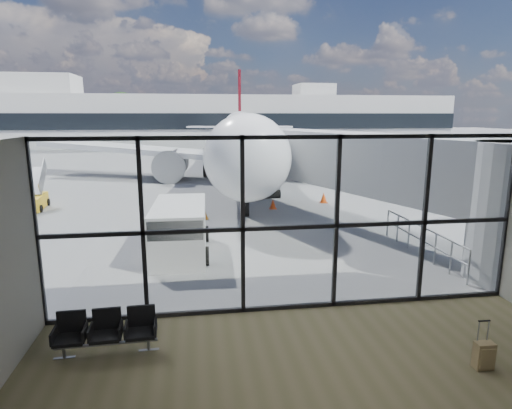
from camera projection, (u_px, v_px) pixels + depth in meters
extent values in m
plane|color=slate|center=(214.00, 158.00, 49.90)|extent=(220.00, 220.00, 0.00)
cube|color=silver|center=(352.00, 147.00, 6.37)|extent=(12.00, 8.00, 0.02)
cube|color=white|center=(290.00, 225.00, 10.71)|extent=(12.00, 0.04, 4.50)
cube|color=black|center=(289.00, 307.00, 11.16)|extent=(12.00, 0.12, 0.10)
cube|color=black|center=(290.00, 227.00, 10.72)|extent=(12.00, 0.12, 0.10)
cube|color=black|center=(292.00, 137.00, 10.25)|extent=(12.00, 0.12, 0.10)
cube|color=black|center=(36.00, 235.00, 9.86)|extent=(0.10, 0.12, 4.50)
cube|color=black|center=(143.00, 231.00, 10.20)|extent=(0.10, 0.12, 4.50)
cube|color=black|center=(243.00, 227.00, 10.54)|extent=(0.10, 0.12, 4.50)
cube|color=black|center=(336.00, 224.00, 10.87)|extent=(0.10, 0.12, 4.50)
cube|color=black|center=(424.00, 220.00, 11.21)|extent=(0.10, 0.12, 4.50)
cube|color=black|center=(507.00, 217.00, 11.55)|extent=(0.10, 0.12, 4.50)
cube|color=#9EA0A3|center=(351.00, 160.00, 18.94)|extent=(7.45, 14.81, 2.40)
cube|color=#9EA0A3|center=(266.00, 149.00, 25.34)|extent=(2.60, 2.20, 2.60)
cylinder|color=gray|center=(252.00, 184.00, 25.66)|extent=(0.20, 0.20, 1.80)
cylinder|color=gray|center=(278.00, 183.00, 25.89)|extent=(0.20, 0.20, 1.80)
cylinder|color=black|center=(265.00, 194.00, 25.91)|extent=(1.80, 0.56, 0.56)
cylinder|color=gray|center=(468.00, 267.00, 12.62)|extent=(0.06, 0.06, 1.10)
cylinder|color=gray|center=(451.00, 257.00, 13.49)|extent=(0.06, 0.06, 1.10)
cylinder|color=gray|center=(435.00, 249.00, 14.36)|extent=(0.06, 0.06, 1.10)
cylinder|color=gray|center=(421.00, 241.00, 15.24)|extent=(0.06, 0.06, 1.10)
cylinder|color=gray|center=(409.00, 234.00, 16.11)|extent=(0.06, 0.06, 1.10)
cylinder|color=gray|center=(398.00, 228.00, 16.98)|extent=(0.06, 0.06, 1.10)
cylinder|color=gray|center=(388.00, 223.00, 17.85)|extent=(0.06, 0.06, 1.10)
cylinder|color=gray|center=(422.00, 227.00, 15.13)|extent=(0.06, 5.40, 0.06)
cylinder|color=gray|center=(421.00, 240.00, 15.23)|extent=(0.06, 5.40, 0.06)
cube|color=#BBBAB6|center=(207.00, 121.00, 70.38)|extent=(80.00, 12.00, 8.00)
cube|color=black|center=(208.00, 121.00, 64.48)|extent=(80.00, 0.20, 2.40)
cube|color=#BBBAB6|center=(43.00, 85.00, 65.72)|extent=(10.00, 8.00, 3.00)
cube|color=#BBBAB6|center=(314.00, 90.00, 71.90)|extent=(6.00, 6.00, 2.00)
cylinder|color=#382619|center=(19.00, 134.00, 75.87)|extent=(0.50, 0.50, 3.42)
sphere|color=black|center=(16.00, 109.00, 75.01)|extent=(6.27, 6.27, 6.27)
cylinder|color=#382619|center=(55.00, 135.00, 76.79)|extent=(0.50, 0.50, 2.70)
sphere|color=black|center=(53.00, 117.00, 76.11)|extent=(4.95, 4.95, 4.95)
cylinder|color=#382619|center=(89.00, 134.00, 77.60)|extent=(0.50, 0.50, 3.06)
sphere|color=black|center=(88.00, 113.00, 76.84)|extent=(5.61, 5.61, 5.61)
cylinder|color=#382619|center=(123.00, 133.00, 78.42)|extent=(0.50, 0.50, 3.42)
sphere|color=black|center=(122.00, 110.00, 77.56)|extent=(6.27, 6.27, 6.27)
cube|color=gray|center=(107.00, 344.00, 9.00)|extent=(2.10, 0.15, 0.04)
cube|color=black|center=(70.00, 339.00, 8.83)|extent=(0.61, 0.57, 0.08)
cube|color=black|center=(72.00, 322.00, 9.04)|extent=(0.59, 0.09, 0.52)
cube|color=black|center=(106.00, 336.00, 8.96)|extent=(0.61, 0.57, 0.08)
cube|color=black|center=(107.00, 319.00, 9.16)|extent=(0.59, 0.09, 0.52)
cube|color=black|center=(141.00, 333.00, 9.08)|extent=(0.61, 0.57, 0.08)
cube|color=black|center=(141.00, 317.00, 9.29)|extent=(0.59, 0.09, 0.52)
cylinder|color=gray|center=(64.00, 353.00, 8.87)|extent=(0.06, 0.06, 0.24)
cylinder|color=gray|center=(149.00, 345.00, 9.17)|extent=(0.06, 0.06, 0.24)
cube|color=#8F794F|center=(484.00, 355.00, 8.47)|extent=(0.37, 0.24, 0.55)
cube|color=#8F794F|center=(488.00, 359.00, 8.35)|extent=(0.31, 0.05, 0.41)
cylinder|color=gray|center=(478.00, 331.00, 8.46)|extent=(0.02, 0.02, 0.46)
cylinder|color=gray|center=(488.00, 331.00, 8.48)|extent=(0.02, 0.02, 0.46)
cube|color=black|center=(484.00, 321.00, 8.42)|extent=(0.24, 0.04, 0.02)
cylinder|color=black|center=(474.00, 365.00, 8.61)|extent=(0.03, 0.06, 0.06)
cylinder|color=black|center=(484.00, 364.00, 8.63)|extent=(0.03, 0.06, 0.06)
cylinder|color=white|center=(242.00, 138.00, 33.90)|extent=(6.89, 31.50, 3.86)
sphere|color=white|center=(247.00, 158.00, 18.62)|extent=(3.86, 3.86, 3.86)
cone|color=white|center=(240.00, 128.00, 51.66)|extent=(4.45, 6.60, 3.86)
cube|color=black|center=(247.00, 145.00, 19.12)|extent=(2.40, 1.47, 0.52)
cube|color=white|center=(133.00, 149.00, 34.69)|extent=(15.75, 9.51, 1.23)
cylinder|color=black|center=(172.00, 165.00, 33.03)|extent=(2.52, 3.74, 2.19)
cube|color=white|center=(212.00, 127.00, 50.98)|extent=(6.03, 3.52, 0.19)
cube|color=white|center=(348.00, 148.00, 35.51)|extent=(16.03, 6.82, 1.23)
cylinder|color=black|center=(311.00, 164.00, 33.53)|extent=(2.52, 3.74, 2.19)
cube|color=white|center=(268.00, 127.00, 51.29)|extent=(5.91, 2.50, 0.19)
cube|color=#600D16|center=(239.00, 98.00, 50.96)|extent=(0.70, 3.97, 6.25)
cylinder|color=gray|center=(246.00, 202.00, 21.15)|extent=(0.21, 0.21, 1.46)
cylinder|color=black|center=(246.00, 209.00, 21.22)|extent=(0.33, 0.75, 0.73)
cylinder|color=black|center=(206.00, 171.00, 34.82)|extent=(0.56, 1.04, 1.00)
cylinder|color=black|center=(278.00, 171.00, 35.09)|extent=(0.56, 1.04, 1.00)
cube|color=silver|center=(180.00, 229.00, 15.46)|extent=(1.97, 4.27, 1.83)
cube|color=black|center=(176.00, 226.00, 13.84)|extent=(1.78, 1.15, 0.64)
cylinder|color=black|center=(150.00, 258.00, 14.14)|extent=(0.25, 0.65, 0.64)
cylinder|color=black|center=(206.00, 256.00, 14.35)|extent=(0.25, 0.65, 0.64)
cylinder|color=black|center=(159.00, 235.00, 16.82)|extent=(0.25, 0.65, 0.64)
cylinder|color=black|center=(206.00, 234.00, 17.02)|extent=(0.25, 0.65, 0.64)
cube|color=black|center=(168.00, 172.00, 33.67)|extent=(1.88, 3.13, 0.98)
cube|color=black|center=(165.00, 161.00, 34.61)|extent=(1.60, 2.61, 1.01)
cylinder|color=black|center=(160.00, 178.00, 32.61)|extent=(0.28, 0.52, 0.49)
cylinder|color=black|center=(178.00, 177.00, 33.05)|extent=(0.28, 0.52, 0.49)
cylinder|color=black|center=(158.00, 175.00, 34.42)|extent=(0.28, 0.52, 0.49)
cylinder|color=black|center=(175.00, 174.00, 34.86)|extent=(0.28, 0.52, 0.49)
cube|color=gold|center=(29.00, 202.00, 22.77)|extent=(1.68, 2.63, 0.71)
cube|color=gray|center=(31.00, 181.00, 23.24)|extent=(1.45, 2.14, 1.32)
cylinder|color=black|center=(10.00, 210.00, 21.80)|extent=(0.22, 0.41, 0.39)
cylinder|color=black|center=(40.00, 209.00, 22.14)|extent=(0.22, 0.41, 0.39)
cylinder|color=black|center=(20.00, 203.00, 23.49)|extent=(0.22, 0.41, 0.39)
cylinder|color=black|center=(48.00, 202.00, 23.83)|extent=(0.22, 0.41, 0.39)
cube|color=#ED410C|center=(273.00, 208.00, 23.05)|extent=(0.37, 0.37, 0.03)
cone|color=#ED410C|center=(273.00, 204.00, 22.99)|extent=(0.36, 0.36, 0.53)
cube|color=orange|center=(204.00, 219.00, 20.78)|extent=(0.37, 0.37, 0.03)
cone|color=orange|center=(204.00, 214.00, 20.73)|extent=(0.36, 0.36, 0.53)
cube|color=#DC450B|center=(323.00, 202.00, 24.66)|extent=(0.42, 0.42, 0.03)
cone|color=#DC450B|center=(324.00, 197.00, 24.60)|extent=(0.40, 0.40, 0.60)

